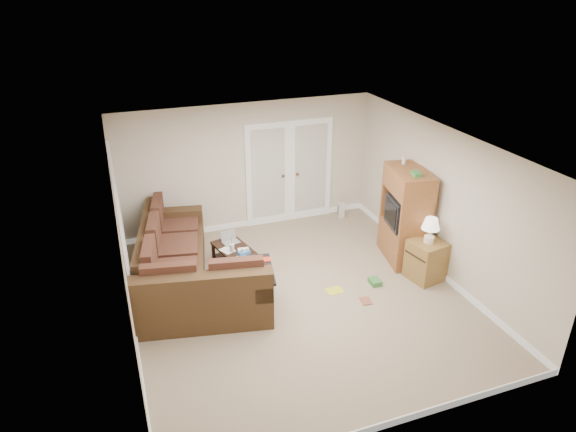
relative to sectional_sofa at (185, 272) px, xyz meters
name	(u,v)px	position (x,y,z in m)	size (l,w,h in m)	color
floor	(298,297)	(1.62, -0.78, -0.36)	(5.50, 5.50, 0.00)	gray
ceiling	(299,145)	(1.62, -0.78, 2.14)	(5.00, 5.50, 0.02)	white
wall_left	(123,256)	(-0.88, -0.78, 0.89)	(0.02, 5.50, 2.50)	beige
wall_right	(442,203)	(4.12, -0.78, 0.89)	(0.02, 5.50, 2.50)	beige
wall_back	(248,167)	(1.62, 1.97, 0.89)	(5.00, 0.02, 2.50)	beige
wall_front	(395,340)	(1.62, -3.53, 0.89)	(5.00, 0.02, 2.50)	beige
baseboards	(298,295)	(1.62, -0.78, -0.31)	(5.00, 5.50, 0.10)	silver
french_doors	(290,173)	(2.47, 1.94, 0.67)	(1.80, 0.05, 2.13)	silver
window_left	(118,205)	(-0.85, 0.22, 1.19)	(0.05, 1.92, 1.42)	silver
sectional_sofa	(185,272)	(0.00, 0.00, 0.00)	(2.15, 3.33, 0.93)	#47301B
coffee_table	(236,258)	(0.92, 0.39, -0.15)	(0.70, 1.06, 0.67)	black
tv_armoire	(405,215)	(3.81, -0.23, 0.48)	(0.77, 1.14, 1.80)	brown
side_cabinet	(427,257)	(3.82, -0.96, 0.04)	(0.61, 0.61, 1.11)	olive
space_heater	(341,210)	(3.52, 1.67, -0.21)	(0.12, 0.10, 0.31)	silver
floor_magazine	(335,291)	(2.24, -0.81, -0.36)	(0.27, 0.21, 0.01)	gold
floor_greenbox	(375,282)	(2.95, -0.85, -0.32)	(0.16, 0.22, 0.09)	#387C39
floor_book	(361,301)	(2.50, -1.23, -0.36)	(0.16, 0.21, 0.02)	brown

